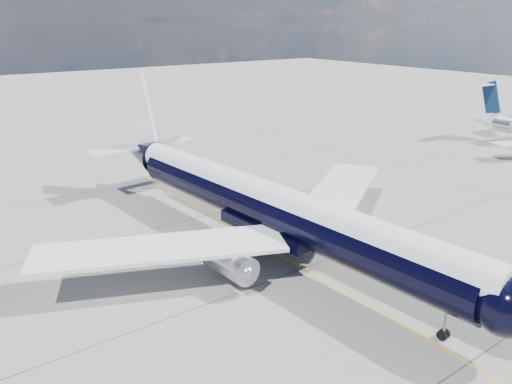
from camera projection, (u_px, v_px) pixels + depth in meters
ground at (187, 202)px, 56.73m from camera, size 320.00×320.00×0.00m
taxiway_centerline at (210, 215)px, 52.91m from camera, size 0.16×160.00×0.01m
main_airliner at (264, 204)px, 43.54m from camera, size 39.53×48.26×13.94m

